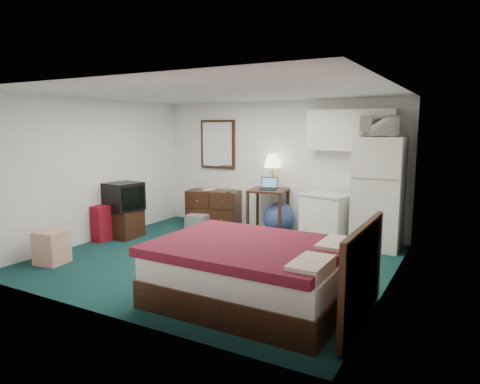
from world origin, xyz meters
The scene contains 25 objects.
floor centered at (0.00, 0.00, 0.00)m, with size 5.00×4.50×0.01m, color black.
ceiling centered at (0.00, 0.00, 2.50)m, with size 5.00×4.50×0.01m, color white.
walls centered at (0.00, 0.00, 1.25)m, with size 5.01×4.51×2.50m.
mirror centered at (-1.35, 2.22, 1.65)m, with size 0.80×0.06×1.00m, color white, non-canonical shape.
upper_cabinets centered at (1.45, 2.08, 1.95)m, with size 1.50×0.35×0.70m, color white, non-canonical shape.
headboard centered at (2.46, -1.14, 0.55)m, with size 0.06×1.56×1.00m, color black, non-canonical shape.
dresser centered at (-1.27, 1.91, 0.36)m, with size 1.06×0.48×0.73m, color black, non-canonical shape.
floor_lamp centered at (-0.02, 2.05, 0.75)m, with size 0.32×0.32×1.50m, color #BF9346, non-canonical shape.
desk centered at (-0.01, 1.84, 0.43)m, with size 0.67×0.67×0.85m, color black, non-canonical shape.
exercise_ball centered at (0.17, 1.96, 0.30)m, with size 0.60×0.60×0.60m, color #364784.
kitchen_counter centered at (1.16, 1.76, 0.42)m, with size 0.76×0.58×0.84m, color white, non-canonical shape.
fridge centered at (2.00, 1.88, 0.93)m, with size 0.76×0.76×1.85m, color silver, non-canonical shape.
bed centered at (1.21, -1.14, 0.34)m, with size 2.13×1.66×0.68m, color #47121A, non-canonical shape.
tv_stand centered at (-2.18, 0.32, 0.25)m, with size 0.50×0.54×0.50m, color black, non-canonical shape.
suitcase centered at (-2.35, -0.03, 0.31)m, with size 0.24×0.39×0.63m, color maroon, non-canonical shape.
retail_box centered at (-2.03, -1.35, 0.25)m, with size 0.39×0.39×0.49m, color white, non-canonical shape.
file_bin centered at (-1.39, 1.48, 0.14)m, with size 0.41×0.31×0.29m, color gray, non-canonical shape.
cardboard_box_a centered at (0.26, 1.26, 0.11)m, with size 0.26×0.22×0.22m, color tan, non-canonical shape.
cardboard_box_b centered at (0.68, 1.21, 0.13)m, with size 0.22×0.25×0.25m, color tan, non-canonical shape.
laptop centered at (0.01, 1.80, 0.96)m, with size 0.32×0.26×0.22m, color black, non-canonical shape.
crt_tv centered at (-2.20, 0.33, 0.75)m, with size 0.55×0.60×0.51m, color black, non-canonical shape.
microwave centered at (1.95, 1.89, 2.06)m, with size 0.61×0.34×0.41m, color silver.
book_a centered at (-1.47, 1.86, 0.84)m, with size 0.16×0.02×0.22m, color tan.
book_b centered at (-1.41, 1.92, 0.83)m, with size 0.15×0.02×0.20m, color tan.
mug centered at (-0.89, 1.85, 0.79)m, with size 0.12×0.09×0.12m, color #5C9349.
Camera 1 is at (3.38, -5.35, 2.01)m, focal length 32.00 mm.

